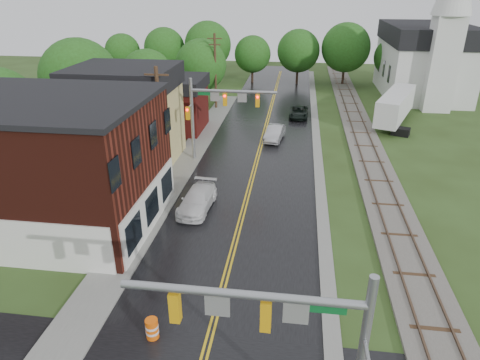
% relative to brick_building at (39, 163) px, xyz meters
% --- Properties ---
extents(main_road, '(10.00, 90.00, 0.02)m').
position_rel_brick_building_xyz_m(main_road, '(12.48, 15.00, -4.15)').
color(main_road, black).
rests_on(main_road, ground).
extents(curb_right, '(0.80, 70.00, 0.12)m').
position_rel_brick_building_xyz_m(curb_right, '(17.88, 20.00, -4.15)').
color(curb_right, gray).
rests_on(curb_right, ground).
extents(sidewalk_left, '(2.40, 50.00, 0.12)m').
position_rel_brick_building_xyz_m(sidewalk_left, '(6.28, 10.00, -4.15)').
color(sidewalk_left, gray).
rests_on(sidewalk_left, ground).
extents(brick_building, '(14.30, 10.30, 8.30)m').
position_rel_brick_building_xyz_m(brick_building, '(0.00, 0.00, 0.00)').
color(brick_building, '#41150D').
rests_on(brick_building, ground).
extents(yellow_house, '(8.00, 7.00, 6.40)m').
position_rel_brick_building_xyz_m(yellow_house, '(1.48, 11.00, -0.95)').
color(yellow_house, tan).
rests_on(yellow_house, ground).
extents(darkred_building, '(7.00, 6.00, 4.40)m').
position_rel_brick_building_xyz_m(darkred_building, '(2.48, 20.00, -1.95)').
color(darkred_building, '#3F0F0C').
rests_on(darkred_building, ground).
extents(church, '(10.40, 18.40, 20.00)m').
position_rel_brick_building_xyz_m(church, '(32.48, 38.74, 1.68)').
color(church, silver).
rests_on(church, ground).
extents(railroad, '(3.20, 80.00, 0.30)m').
position_rel_brick_building_xyz_m(railroad, '(22.48, 20.00, -4.05)').
color(railroad, '#59544C').
rests_on(railroad, ground).
extents(traffic_signal_near, '(7.34, 0.30, 7.20)m').
position_rel_brick_building_xyz_m(traffic_signal_near, '(15.96, -13.00, 0.82)').
color(traffic_signal_near, gray).
rests_on(traffic_signal_near, ground).
extents(traffic_signal_far, '(7.34, 0.43, 7.20)m').
position_rel_brick_building_xyz_m(traffic_signal_far, '(9.01, 12.00, 0.82)').
color(traffic_signal_far, gray).
rests_on(traffic_signal_far, ground).
extents(utility_pole_b, '(1.80, 0.28, 9.00)m').
position_rel_brick_building_xyz_m(utility_pole_b, '(5.68, 7.00, 0.57)').
color(utility_pole_b, '#382616').
rests_on(utility_pole_b, ground).
extents(utility_pole_c, '(1.80, 0.28, 9.00)m').
position_rel_brick_building_xyz_m(utility_pole_c, '(5.68, 29.00, 0.57)').
color(utility_pole_c, '#382616').
rests_on(utility_pole_c, ground).
extents(tree_left_b, '(7.60, 7.60, 9.69)m').
position_rel_brick_building_xyz_m(tree_left_b, '(-5.36, 16.90, 1.57)').
color(tree_left_b, black).
rests_on(tree_left_b, ground).
extents(tree_left_c, '(6.00, 6.00, 7.65)m').
position_rel_brick_building_xyz_m(tree_left_c, '(-1.36, 24.90, 0.36)').
color(tree_left_c, black).
rests_on(tree_left_c, ground).
extents(tree_left_e, '(6.40, 6.40, 8.16)m').
position_rel_brick_building_xyz_m(tree_left_e, '(3.64, 30.90, 0.66)').
color(tree_left_e, black).
rests_on(tree_left_e, ground).
extents(suv_dark, '(2.20, 4.56, 1.25)m').
position_rel_brick_building_xyz_m(suv_dark, '(15.98, 26.34, -3.53)').
color(suv_dark, black).
rests_on(suv_dark, ground).
extents(sedan_silver, '(2.06, 4.46, 1.42)m').
position_rel_brick_building_xyz_m(sedan_silver, '(13.70, 18.11, -3.44)').
color(sedan_silver, '#A3A3A8').
rests_on(sedan_silver, ground).
extents(pickup_white, '(2.25, 4.94, 1.40)m').
position_rel_brick_building_xyz_m(pickup_white, '(9.28, 2.92, -3.45)').
color(pickup_white, white).
rests_on(pickup_white, ground).
extents(semi_trailer, '(6.02, 10.88, 3.49)m').
position_rel_brick_building_xyz_m(semi_trailer, '(26.51, 25.24, -2.05)').
color(semi_trailer, black).
rests_on(semi_trailer, ground).
extents(construction_barrel, '(0.63, 0.63, 1.00)m').
position_rel_brick_building_xyz_m(construction_barrel, '(9.98, -9.02, -3.65)').
color(construction_barrel, '#F45C0A').
rests_on(construction_barrel, ground).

